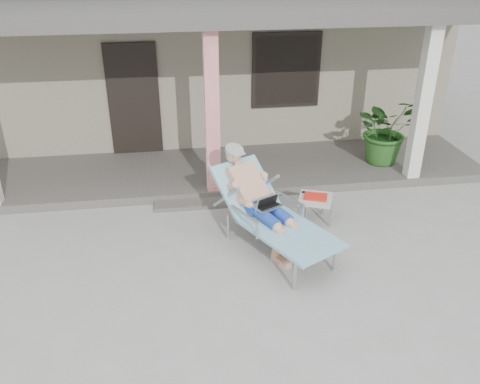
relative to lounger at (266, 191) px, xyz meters
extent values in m
plane|color=#9E9E99|center=(-0.57, -0.57, -0.85)|extent=(60.00, 60.00, 0.00)
cube|color=gray|center=(-0.57, 5.93, 0.65)|extent=(10.00, 5.00, 3.00)
cube|color=black|center=(-1.87, 3.40, 0.35)|extent=(0.95, 0.06, 2.10)
cube|color=black|center=(1.03, 3.40, 0.80)|extent=(1.20, 0.06, 1.30)
cube|color=black|center=(1.03, 3.39, 0.80)|extent=(1.32, 0.05, 1.42)
cube|color=#605B56|center=(-0.57, 2.43, -0.77)|extent=(10.00, 2.00, 0.15)
cube|color=red|center=(-0.57, 1.58, 0.61)|extent=(0.22, 0.22, 2.61)
cube|color=silver|center=(2.93, 1.58, 0.61)|extent=(0.22, 0.22, 2.61)
cube|color=#474442|center=(-0.57, 2.43, 2.03)|extent=(10.00, 2.30, 0.24)
cube|color=#605B56|center=(-0.57, 1.28, -0.81)|extent=(2.00, 0.30, 0.07)
cylinder|color=#B7B7BC|center=(0.17, -1.09, -0.64)|extent=(0.05, 0.05, 0.41)
cylinder|color=#B7B7BC|center=(0.79, -0.77, -0.64)|extent=(0.05, 0.05, 0.41)
cylinder|color=#B7B7BC|center=(-0.49, 0.20, -0.64)|extent=(0.05, 0.05, 0.41)
cylinder|color=#B7B7BC|center=(0.12, 0.52, -0.64)|extent=(0.05, 0.05, 0.41)
cube|color=#B7B7BC|center=(0.24, -0.46, -0.42)|extent=(1.23, 1.51, 0.03)
cube|color=#82C1C9|center=(0.24, -0.46, -0.40)|extent=(1.34, 1.60, 0.04)
cube|color=#B7B7BC|center=(-0.21, 0.41, -0.16)|extent=(0.90, 0.88, 0.54)
cube|color=#82C1C9|center=(-0.21, 0.41, -0.13)|extent=(1.04, 1.00, 0.61)
cylinder|color=#9A999C|center=(-0.36, 0.69, 0.36)|extent=(0.36, 0.36, 0.14)
cube|color=silver|center=(0.02, -0.04, -0.21)|extent=(0.44, 0.40, 0.26)
cube|color=#BABAB5|center=(0.88, 0.52, -0.45)|extent=(0.64, 0.64, 0.04)
cylinder|color=#B7B7BC|center=(0.68, 0.32, -0.66)|extent=(0.04, 0.04, 0.37)
cylinder|color=#B7B7BC|center=(1.07, 0.32, -0.66)|extent=(0.04, 0.04, 0.37)
cylinder|color=#B7B7BC|center=(0.68, 0.72, -0.66)|extent=(0.04, 0.04, 0.37)
cylinder|color=#B7B7BC|center=(1.07, 0.72, -0.66)|extent=(0.04, 0.04, 0.37)
cube|color=red|center=(0.88, 0.52, -0.42)|extent=(0.41, 0.36, 0.03)
cube|color=black|center=(0.88, 0.65, -0.42)|extent=(0.33, 0.14, 0.03)
imported|color=#26591E|center=(2.68, 2.28, -0.07)|extent=(1.35, 1.24, 1.26)
camera|label=1|loc=(-1.24, -6.04, 3.13)|focal=38.00mm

